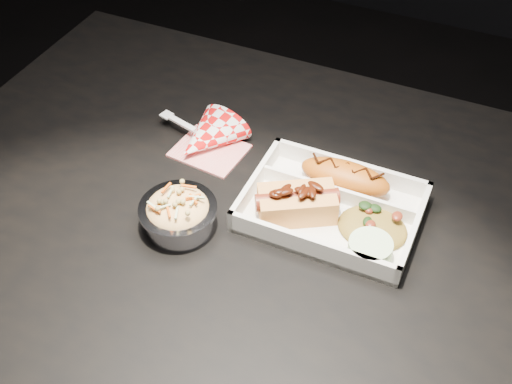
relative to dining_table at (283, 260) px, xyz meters
The scene contains 8 objects.
dining_table is the anchor object (origin of this frame).
food_tray 0.12m from the dining_table, 33.86° to the left, with size 0.25×0.18×0.04m.
fried_pastry 0.16m from the dining_table, 58.34° to the left, with size 0.14×0.06×0.04m, color #B05511.
hotdog 0.13m from the dining_table, 43.38° to the left, with size 0.12×0.11×0.06m.
fried_rice_mound 0.17m from the dining_table, 12.36° to the left, with size 0.10×0.08×0.03m, color olive.
cupcake_liner 0.18m from the dining_table, ahead, with size 0.06×0.06×0.03m, color beige.
foil_coleslaw_cup 0.19m from the dining_table, 151.47° to the right, with size 0.11×0.11×0.07m.
napkin_fork 0.23m from the dining_table, 150.57° to the left, with size 0.17×0.13×0.10m.
Camera 1 is at (0.22, -0.60, 1.44)m, focal length 45.00 mm.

